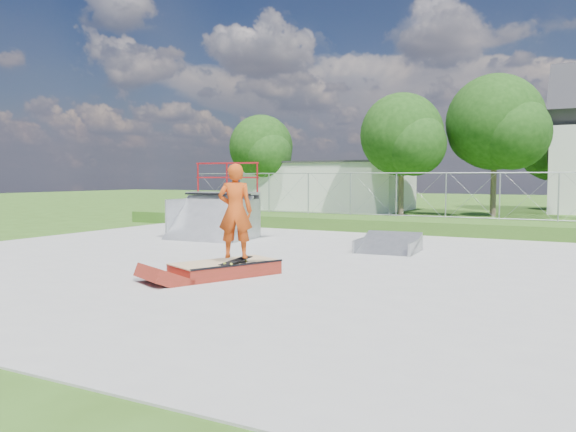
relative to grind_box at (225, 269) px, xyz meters
name	(u,v)px	position (x,y,z in m)	size (l,w,h in m)	color
ground	(270,263)	(-0.09, 2.08, -0.17)	(120.00, 120.00, 0.00)	#335819
concrete_pad	(270,263)	(-0.09, 2.08, -0.15)	(20.00, 16.00, 0.04)	#9B9B99
grass_berm	(388,224)	(-0.09, 11.58, 0.08)	(24.00, 3.00, 0.50)	#335819
grind_box	(225,269)	(0.00, 0.00, 0.00)	(1.91, 2.46, 0.33)	maroon
quarter_pipe	(211,201)	(-4.46, 5.74, 1.15)	(2.63, 2.22, 2.63)	gray
flat_bank_ramp	(388,244)	(1.88, 5.32, 0.08)	(1.59, 1.70, 0.49)	gray
skateboard	(236,261)	(0.32, -0.09, 0.21)	(0.22, 0.80, 0.02)	black
skater	(235,214)	(0.32, -0.09, 1.19)	(0.71, 0.47, 1.95)	#C24311
concrete_stairs	(201,215)	(-8.59, 10.78, 0.23)	(1.50, 1.60, 0.80)	#9B9B99
chain_link_fence	(396,195)	(-0.09, 12.58, 1.23)	(20.00, 0.06, 1.80)	#989AA0
utility_building_flat	(329,186)	(-8.09, 24.08, 1.33)	(10.00, 6.00, 3.00)	silver
tree_left_near	(405,137)	(-1.85, 19.92, 4.07)	(4.76, 4.48, 6.65)	brown
tree_center	(500,125)	(2.69, 21.89, 4.68)	(5.44, 5.12, 7.60)	brown
tree_left_far	(263,149)	(-11.86, 21.93, 3.77)	(4.42, 4.16, 6.18)	brown
tree_back_mid	(556,153)	(5.12, 29.94, 3.47)	(4.08, 3.84, 5.70)	brown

